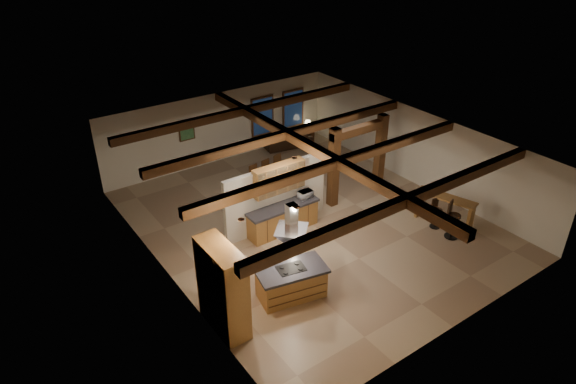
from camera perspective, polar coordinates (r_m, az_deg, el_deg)
name	(u,v)px	position (r m, az deg, el deg)	size (l,w,h in m)	color
ground	(309,222)	(17.30, 2.38, -3.40)	(12.00, 12.00, 0.00)	tan
room_walls	(310,176)	(16.41, 2.50, 1.84)	(12.00, 12.00, 12.00)	beige
ceiling_beams	(311,148)	(15.98, 2.58, 4.96)	(10.00, 12.00, 0.28)	#3F230F
timber_posts	(358,152)	(18.23, 7.80, 4.47)	(2.50, 0.30, 2.90)	#3F230F
partition_wall	(276,197)	(16.57, -1.35, -0.52)	(3.80, 0.18, 2.20)	beige
pantry_cabinet	(223,288)	(12.78, -7.26, -10.55)	(0.67, 1.60, 2.40)	#A27334
back_counter	(283,218)	(16.62, -0.57, -2.93)	(2.50, 0.66, 0.94)	#A27334
upper_display_cabinet	(279,178)	(16.07, -1.00, 1.53)	(1.80, 0.36, 0.95)	#A27334
range_hood	(291,242)	(13.23, 0.38, -5.55)	(1.10, 1.10, 1.40)	silver
back_windows	(278,112)	(22.42, -1.11, 8.84)	(2.70, 0.07, 1.70)	#3F230F
framed_art	(187,130)	(20.42, -11.20, 6.76)	(0.65, 0.05, 0.85)	#3F230F
recessed_cans	(279,193)	(13.20, -1.02, -0.06)	(3.16, 2.46, 0.03)	silver
kitchen_island	(291,282)	(14.02, 0.36, -9.96)	(2.04, 1.36, 0.93)	#A27334
dining_table	(274,182)	(19.19, -1.61, 1.17)	(1.67, 0.93, 0.59)	#401F10
sofa	(288,140)	(22.66, 0.01, 5.82)	(2.10, 0.82, 0.61)	black
microwave	(305,194)	(16.77, 1.95, -0.27)	(0.46, 0.31, 0.26)	silver
bar_counter	(445,206)	(17.65, 17.06, -1.45)	(1.05, 2.02, 1.03)	#A27334
side_table	(308,135)	(23.22, 2.19, 6.40)	(0.49, 0.49, 0.61)	#3F230F
table_lamp	(308,123)	(23.01, 2.22, 7.69)	(0.31, 0.31, 0.36)	black
bar_stool_a	(452,220)	(17.06, 17.81, -2.94)	(0.46, 0.48, 1.25)	black
bar_stool_b	(436,213)	(17.50, 16.13, -2.26)	(0.35, 0.36, 1.02)	black
dining_chairs	(273,176)	(19.07, -1.62, 1.81)	(1.86, 1.86, 1.06)	#3F230F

